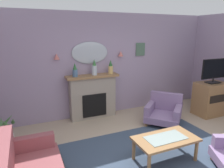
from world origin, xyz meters
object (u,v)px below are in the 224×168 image
at_px(coffee_table, 165,141).
at_px(mantel_vase_centre, 75,71).
at_px(fireplace, 93,97).
at_px(framed_picture, 140,49).
at_px(armchair_in_corner, 164,111).
at_px(mantel_vase_left, 111,68).
at_px(tv_cabinet, 210,99).
at_px(potted_plant_small_fern, 8,130).
at_px(wall_sconce_right, 121,54).
at_px(tv_flatscreen, 214,70).
at_px(mantel_vase_right, 94,68).
at_px(wall_mirror, 90,53).
at_px(wall_sconce_left, 57,57).

bearing_deg(coffee_table, mantel_vase_centre, 113.23).
distance_m(fireplace, mantel_vase_centre, 0.87).
distance_m(mantel_vase_centre, framed_picture, 2.01).
bearing_deg(armchair_in_corner, mantel_vase_left, 136.37).
height_order(tv_cabinet, potted_plant_small_fern, tv_cabinet).
height_order(fireplace, coffee_table, fireplace).
relative_size(wall_sconce_right, tv_cabinet, 0.16).
distance_m(mantel_vase_left, wall_sconce_right, 0.50).
xyz_separation_m(tv_flatscreen, potted_plant_small_fern, (-5.03, 0.59, -0.99)).
bearing_deg(armchair_in_corner, mantel_vase_centre, 153.54).
height_order(framed_picture, coffee_table, framed_picture).
xyz_separation_m(fireplace, potted_plant_small_fern, (-2.01, -0.53, -0.31)).
xyz_separation_m(wall_sconce_right, armchair_in_corner, (0.69, -1.11, -1.35)).
xyz_separation_m(mantel_vase_right, mantel_vase_left, (0.45, 0.00, -0.01)).
bearing_deg(potted_plant_small_fern, coffee_table, -35.35).
relative_size(wall_mirror, wall_sconce_left, 6.86).
relative_size(mantel_vase_right, potted_plant_small_fern, 0.69).
bearing_deg(mantel_vase_centre, tv_cabinet, -17.06).
xyz_separation_m(framed_picture, armchair_in_corner, (0.04, -1.17, -1.44)).
height_order(mantel_vase_right, potted_plant_small_fern, mantel_vase_right).
bearing_deg(fireplace, armchair_in_corner, -33.50).
bearing_deg(mantel_vase_right, wall_sconce_right, 8.53).
bearing_deg(wall_sconce_left, framed_picture, 1.46).
bearing_deg(wall_sconce_right, framed_picture, 5.27).
relative_size(wall_mirror, armchair_in_corner, 0.84).
bearing_deg(mantel_vase_centre, fireplace, 3.60).
distance_m(fireplace, tv_flatscreen, 3.29).
distance_m(fireplace, armchair_in_corner, 1.86).
bearing_deg(fireplace, mantel_vase_left, -3.24).
relative_size(fireplace, framed_picture, 3.78).
height_order(fireplace, mantel_vase_left, mantel_vase_left).
bearing_deg(mantel_vase_left, framed_picture, 10.20).
bearing_deg(potted_plant_small_fern, mantel_vase_left, 11.23).
distance_m(mantel_vase_right, potted_plant_small_fern, 2.38).
distance_m(mantel_vase_centre, coffee_table, 2.68).
bearing_deg(tv_cabinet, fireplace, 160.10).
distance_m(coffee_table, armchair_in_corner, 1.66).
relative_size(wall_sconce_left, potted_plant_small_fern, 0.24).
bearing_deg(mantel_vase_centre, armchair_in_corner, -26.46).
distance_m(fireplace, mantel_vase_right, 0.77).
bearing_deg(potted_plant_small_fern, tv_flatscreen, -6.66).
xyz_separation_m(mantel_vase_right, armchair_in_corner, (1.49, -0.99, -1.03)).
bearing_deg(mantel_vase_left, mantel_vase_right, -180.00).
relative_size(wall_mirror, wall_sconce_right, 6.86).
relative_size(mantel_vase_left, tv_flatscreen, 0.43).
height_order(wall_mirror, framed_picture, wall_mirror).
bearing_deg(wall_mirror, wall_sconce_right, -3.37).
bearing_deg(wall_mirror, armchair_in_corner, -37.01).
xyz_separation_m(mantel_vase_left, wall_mirror, (-0.50, 0.17, 0.39)).
height_order(coffee_table, potted_plant_small_fern, potted_plant_small_fern).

